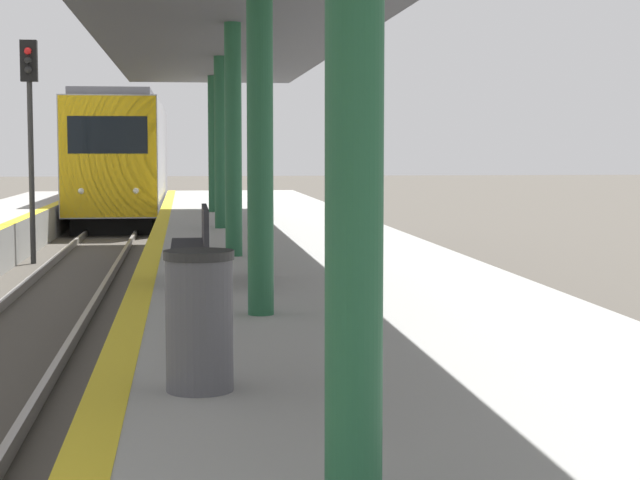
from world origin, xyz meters
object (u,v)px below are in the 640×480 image
at_px(trash_bin, 199,320).
at_px(bench, 195,243).
at_px(train, 124,158).
at_px(signal_far, 30,109).

height_order(trash_bin, bench, trash_bin).
relative_size(train, signal_far, 3.30).
distance_m(train, trash_bin, 32.01).
height_order(train, bench, train).
bearing_deg(train, trash_bin, -85.94).
bearing_deg(signal_far, bench, -72.78).
xyz_separation_m(train, signal_far, (-1.19, -14.83, 1.20)).
bearing_deg(bench, train, 95.02).
xyz_separation_m(train, bench, (2.29, -26.05, -0.80)).
relative_size(trash_bin, bench, 0.58).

